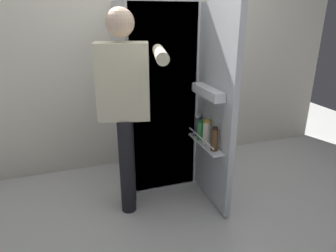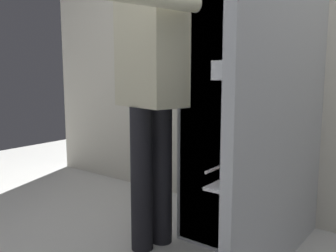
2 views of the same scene
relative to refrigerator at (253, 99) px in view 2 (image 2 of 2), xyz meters
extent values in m
cube|color=silver|center=(-0.02, 0.42, 0.41)|extent=(4.40, 0.10, 2.47)
cube|color=silver|center=(-0.02, 0.05, 0.00)|extent=(0.61, 0.65, 1.65)
cube|color=white|center=(-0.02, -0.27, 0.00)|extent=(0.57, 0.01, 1.61)
cube|color=white|center=(-0.02, -0.23, 0.10)|extent=(0.53, 0.09, 0.01)
cube|color=silver|center=(0.31, -0.57, 0.01)|extent=(0.05, 0.59, 1.60)
cube|color=white|center=(0.23, -0.57, -0.28)|extent=(0.10, 0.48, 0.01)
cylinder|color=silver|center=(0.19, -0.57, -0.22)|extent=(0.01, 0.46, 0.01)
cube|color=white|center=(0.23, -0.57, 0.15)|extent=(0.09, 0.41, 0.07)
cylinder|color=brown|center=(0.23, -0.72, -0.19)|extent=(0.05, 0.05, 0.17)
cylinder|color=black|center=(0.23, -0.72, -0.09)|extent=(0.04, 0.04, 0.02)
cylinder|color=green|center=(0.23, -0.47, -0.20)|extent=(0.06, 0.06, 0.15)
cylinder|color=#195B28|center=(0.23, -0.47, -0.12)|extent=(0.05, 0.05, 0.02)
cylinder|color=#EDE5CC|center=(0.23, -0.59, -0.18)|extent=(0.06, 0.06, 0.18)
cylinder|color=#B78933|center=(0.23, -0.59, -0.08)|extent=(0.06, 0.06, 0.02)
cylinder|color=#333842|center=(0.24, -0.39, -0.19)|extent=(0.06, 0.06, 0.17)
cylinder|color=silver|center=(0.24, -0.39, -0.10)|extent=(0.05, 0.05, 0.02)
cylinder|color=gold|center=(-0.04, -0.23, 0.15)|extent=(0.08, 0.08, 0.09)
cylinder|color=black|center=(-0.38, -0.36, -0.43)|extent=(0.12, 0.12, 0.79)
cylinder|color=black|center=(-0.41, -0.49, -0.43)|extent=(0.12, 0.12, 0.79)
cube|color=beige|center=(-0.39, -0.43, 0.25)|extent=(0.42, 0.30, 0.56)
cylinder|color=beige|center=(-0.35, -0.24, 0.22)|extent=(0.08, 0.08, 0.53)
camera|label=1|loc=(-0.76, -2.59, 0.71)|focal=31.83mm
camera|label=2|loc=(0.87, -1.92, 0.15)|focal=38.89mm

